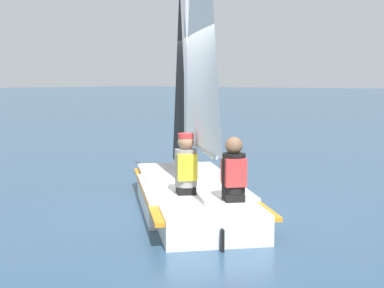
% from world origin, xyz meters
% --- Properties ---
extents(ground_plane, '(260.00, 260.00, 0.00)m').
position_xyz_m(ground_plane, '(0.00, 0.00, 0.00)').
color(ground_plane, '#2D4C6B').
extents(sailboat_main, '(3.59, 3.74, 5.74)m').
position_xyz_m(sailboat_main, '(0.03, 0.03, 0.88)').
color(sailboat_main, white).
rests_on(sailboat_main, ground_plane).
extents(sailor_helm, '(0.42, 0.43, 1.16)m').
position_xyz_m(sailor_helm, '(0.51, 0.30, 0.63)').
color(sailor_helm, black).
rests_on(sailor_helm, ground_plane).
extents(sailor_crew, '(0.42, 0.43, 1.16)m').
position_xyz_m(sailor_crew, '(0.47, 1.03, 0.62)').
color(sailor_crew, black).
rests_on(sailor_crew, ground_plane).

